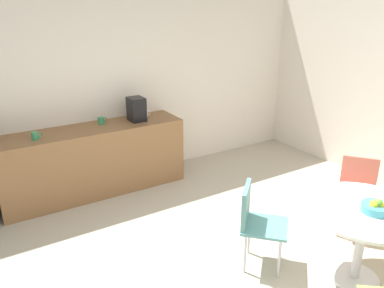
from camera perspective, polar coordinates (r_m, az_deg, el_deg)
wall_back at (r=5.54m, az=-10.53°, el=8.16°), size 6.00×0.10×2.60m
counter_block at (r=5.30m, az=-14.21°, el=-2.35°), size 2.40×0.60×0.90m
round_table at (r=3.79m, az=23.93°, el=-10.59°), size 1.05×1.05×0.75m
chair_teal at (r=3.76m, az=9.26°, el=-10.53°), size 0.59×0.59×0.83m
chair_coral at (r=4.66m, az=23.22°, el=-5.69°), size 0.59×0.59×0.83m
fruit_bowl at (r=3.67m, az=25.45°, el=-8.36°), size 0.25×0.25×0.13m
mug_white at (r=5.49m, az=-6.91°, el=4.44°), size 0.13×0.08×0.09m
mug_green at (r=4.90m, az=-22.07°, el=1.12°), size 0.13×0.08×0.09m
mug_red at (r=5.27m, az=-13.23°, el=3.38°), size 0.13×0.08×0.09m
coffee_maker at (r=5.31m, az=-8.18°, el=5.10°), size 0.20×0.24×0.32m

